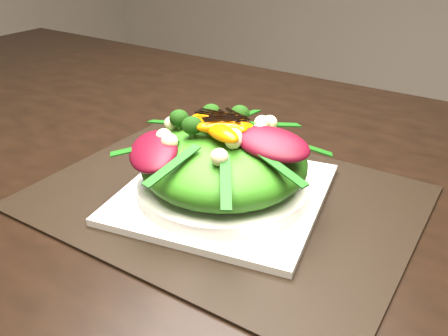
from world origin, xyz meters
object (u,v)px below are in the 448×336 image
Objects in this scene: placemat at (224,197)px; lettuce_mound at (224,162)px; plate_base at (224,193)px; orange_segment at (215,122)px; salad_bowl at (224,184)px; dining_table at (120,140)px.

lettuce_mound reaches higher than placemat.
lettuce_mound is (0.00, -0.00, 0.04)m from plate_base.
lettuce_mound is at bearing -32.37° from orange_segment.
orange_segment is (-0.02, 0.01, 0.09)m from plate_base.
salad_bowl is (0.00, -0.00, 0.01)m from plate_base.
orange_segment is (-0.02, 0.01, 0.04)m from lettuce_mound.
orange_segment is at bearing 147.63° from placemat.
salad_bowl is (0.00, 0.00, 0.02)m from placemat.
plate_base is at bearing 90.00° from lettuce_mound.
salad_bowl is 0.03m from lettuce_mound.
dining_table is 6.72× the size of plate_base.
orange_segment is (-0.02, 0.01, 0.07)m from salad_bowl.
plate_base is (0.00, 0.00, 0.01)m from placemat.
plate_base is 3.83× the size of orange_segment.
placemat is 7.30× the size of orange_segment.
plate_base is (0.27, -0.08, 0.03)m from dining_table.
salad_bowl is 3.42× the size of orange_segment.
salad_bowl reaches higher than plate_base.
dining_table is at bearing 162.49° from plate_base.
plate_base is 0.09m from orange_segment.
dining_table is 0.29m from lettuce_mound.
orange_segment reaches higher than salad_bowl.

